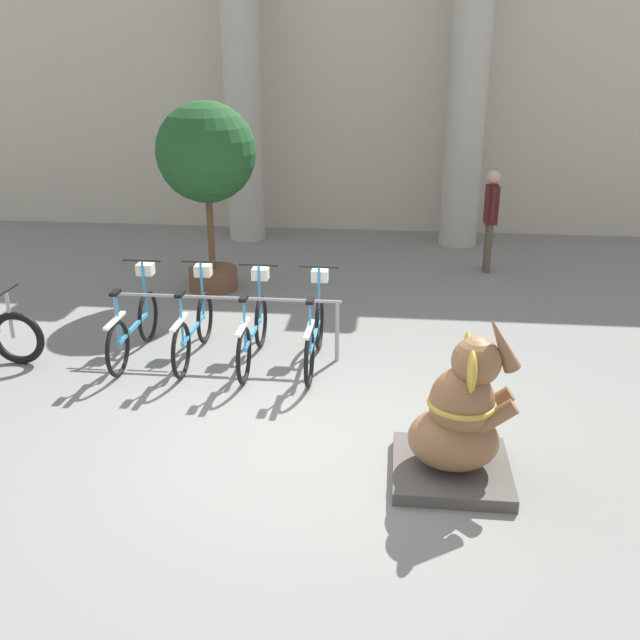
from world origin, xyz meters
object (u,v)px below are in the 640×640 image
(elephant_statue, at_px, (459,423))
(person_pedestrian, at_px, (491,212))
(bicycle_3, at_px, (315,332))
(bicycle_0, at_px, (134,324))
(potted_tree, at_px, (207,160))
(bicycle_1, at_px, (194,326))
(bicycle_2, at_px, (253,330))

(elephant_statue, relative_size, person_pedestrian, 0.92)
(bicycle_3, bearing_deg, bicycle_0, 179.04)
(potted_tree, bearing_deg, bicycle_3, -54.34)
(elephant_statue, xyz_separation_m, person_pedestrian, (0.95, 6.23, 0.48))
(bicycle_1, relative_size, person_pedestrian, 1.01)
(bicycle_2, xyz_separation_m, bicycle_3, (0.73, -0.00, 0.00))
(potted_tree, bearing_deg, bicycle_1, -80.75)
(person_pedestrian, bearing_deg, bicycle_0, -139.39)
(bicycle_0, distance_m, person_pedestrian, 6.15)
(bicycle_2, distance_m, person_pedestrian, 5.16)
(bicycle_0, distance_m, bicycle_2, 1.47)
(bicycle_0, height_order, bicycle_3, same)
(bicycle_3, distance_m, elephant_statue, 2.68)
(elephant_statue, xyz_separation_m, potted_tree, (-3.39, 4.84, 1.46))
(bicycle_0, bearing_deg, person_pedestrian, 40.61)
(bicycle_0, xyz_separation_m, bicycle_2, (1.47, -0.04, 0.00))
(person_pedestrian, bearing_deg, bicycle_1, -134.66)
(bicycle_1, height_order, elephant_statue, elephant_statue)
(bicycle_1, distance_m, potted_tree, 3.05)
(bicycle_1, relative_size, elephant_statue, 1.09)
(bicycle_1, xyz_separation_m, elephant_statue, (2.97, -2.27, 0.12))
(person_pedestrian, bearing_deg, bicycle_2, -128.32)
(bicycle_1, distance_m, bicycle_2, 0.74)
(bicycle_2, height_order, elephant_statue, elephant_statue)
(bicycle_0, distance_m, bicycle_3, 2.20)
(potted_tree, bearing_deg, elephant_statue, -55.05)
(bicycle_3, relative_size, potted_tree, 0.60)
(elephant_statue, height_order, potted_tree, potted_tree)
(elephant_statue, bearing_deg, bicycle_2, 135.24)
(bicycle_2, bearing_deg, elephant_statue, -44.76)
(bicycle_3, relative_size, elephant_statue, 1.09)
(person_pedestrian, distance_m, potted_tree, 4.65)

